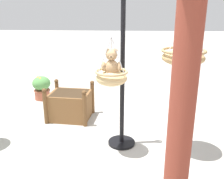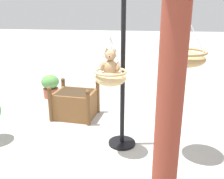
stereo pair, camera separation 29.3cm
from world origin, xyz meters
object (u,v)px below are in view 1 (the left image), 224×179
object	(u,v)px
teddy_bear	(111,65)
hanging_basket_left_high	(183,57)
display_pole_central	(122,104)
potted_plant_fern_front	(42,87)
hanging_basket_with_teddy	(112,77)
greenhouse_pillar_far_back	(183,103)
wooden_planter_box	(70,104)

from	to	relation	value
teddy_bear	hanging_basket_left_high	size ratio (longest dim) A/B	0.61
display_pole_central	potted_plant_fern_front	world-z (taller)	display_pole_central
hanging_basket_with_teddy	greenhouse_pillar_far_back	world-z (taller)	greenhouse_pillar_far_back
greenhouse_pillar_far_back	display_pole_central	bearing A→B (deg)	-70.55
potted_plant_fern_front	teddy_bear	bearing A→B (deg)	128.54
display_pole_central	wooden_planter_box	xyz separation A→B (m)	(1.05, -0.97, -0.41)
hanging_basket_with_teddy	potted_plant_fern_front	bearing A→B (deg)	-51.20
display_pole_central	potted_plant_fern_front	size ratio (longest dim) A/B	4.01
hanging_basket_with_teddy	hanging_basket_left_high	xyz separation A→B (m)	(-0.99, -0.04, 0.30)
greenhouse_pillar_far_back	wooden_planter_box	world-z (taller)	greenhouse_pillar_far_back
hanging_basket_with_teddy	wooden_planter_box	size ratio (longest dim) A/B	0.76
display_pole_central	hanging_basket_with_teddy	xyz separation A→B (m)	(0.15, 0.25, 0.50)
display_pole_central	teddy_bear	distance (m)	0.75
potted_plant_fern_front	hanging_basket_with_teddy	bearing A→B (deg)	128.80
teddy_bear	hanging_basket_with_teddy	bearing A→B (deg)	-90.00
wooden_planter_box	potted_plant_fern_front	distance (m)	1.40
hanging_basket_with_teddy	wooden_planter_box	distance (m)	1.77
teddy_bear	greenhouse_pillar_far_back	bearing A→B (deg)	118.28
hanging_basket_with_teddy	teddy_bear	size ratio (longest dim) A/B	1.71
display_pole_central	teddy_bear	world-z (taller)	display_pole_central
hanging_basket_with_teddy	hanging_basket_left_high	size ratio (longest dim) A/B	1.04
display_pole_central	hanging_basket_left_high	world-z (taller)	display_pole_central
display_pole_central	potted_plant_fern_front	bearing A→B (deg)	-45.65
hanging_basket_with_teddy	display_pole_central	bearing A→B (deg)	-120.96
hanging_basket_left_high	wooden_planter_box	bearing A→B (deg)	-31.79
display_pole_central	hanging_basket_with_teddy	world-z (taller)	display_pole_central
hanging_basket_left_high	teddy_bear	bearing A→B (deg)	3.77
display_pole_central	greenhouse_pillar_far_back	world-z (taller)	greenhouse_pillar_far_back
display_pole_central	teddy_bear	size ratio (longest dim) A/B	5.71
hanging_basket_left_high	greenhouse_pillar_far_back	size ratio (longest dim) A/B	0.24
teddy_bear	greenhouse_pillar_far_back	world-z (taller)	greenhouse_pillar_far_back
greenhouse_pillar_far_back	potted_plant_fern_front	distance (m)	4.55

